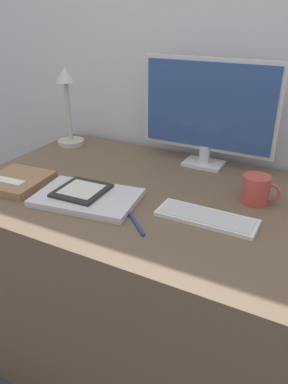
{
  "coord_description": "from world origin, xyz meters",
  "views": [
    {
      "loc": [
        0.53,
        -0.88,
        1.29
      ],
      "look_at": [
        0.06,
        0.01,
        0.8
      ],
      "focal_mm": 35.0,
      "sensor_mm": 36.0,
      "label": 1
    }
  ],
  "objects_px": {
    "ereader": "(82,190)",
    "desk_lamp": "(68,102)",
    "laptop": "(87,198)",
    "pen": "(135,222)",
    "keyboard": "(206,217)",
    "monitor": "(208,110)",
    "coffee_mug": "(257,189)",
    "notebook": "(17,181)"
  },
  "relations": [
    {
      "from": "keyboard",
      "to": "ereader",
      "type": "distance_m",
      "value": 0.41
    },
    {
      "from": "keyboard",
      "to": "desk_lamp",
      "type": "height_order",
      "value": "desk_lamp"
    },
    {
      "from": "monitor",
      "to": "laptop",
      "type": "bearing_deg",
      "value": -116.05
    },
    {
      "from": "pen",
      "to": "desk_lamp",
      "type": "bearing_deg",
      "value": 141.73
    },
    {
      "from": "keyboard",
      "to": "desk_lamp",
      "type": "xyz_separation_m",
      "value": [
        -0.77,
        0.35,
        0.19
      ]
    },
    {
      "from": "monitor",
      "to": "ereader",
      "type": "relative_size",
      "value": 3.1
    },
    {
      "from": "keyboard",
      "to": "laptop",
      "type": "bearing_deg",
      "value": -170.34
    },
    {
      "from": "desk_lamp",
      "to": "coffee_mug",
      "type": "height_order",
      "value": "desk_lamp"
    },
    {
      "from": "pen",
      "to": "coffee_mug",
      "type": "bearing_deg",
      "value": 47.46
    },
    {
      "from": "laptop",
      "to": "desk_lamp",
      "type": "xyz_separation_m",
      "value": [
        -0.39,
        0.42,
        0.18
      ]
    },
    {
      "from": "pen",
      "to": "laptop",
      "type": "bearing_deg",
      "value": 165.54
    },
    {
      "from": "pen",
      "to": "notebook",
      "type": "bearing_deg",
      "value": 175.86
    },
    {
      "from": "notebook",
      "to": "laptop",
      "type": "bearing_deg",
      "value": 3.53
    },
    {
      "from": "monitor",
      "to": "ereader",
      "type": "bearing_deg",
      "value": -119.31
    },
    {
      "from": "ereader",
      "to": "pen",
      "type": "bearing_deg",
      "value": -15.15
    },
    {
      "from": "laptop",
      "to": "pen",
      "type": "bearing_deg",
      "value": -14.46
    },
    {
      "from": "monitor",
      "to": "desk_lamp",
      "type": "relative_size",
      "value": 1.52
    },
    {
      "from": "monitor",
      "to": "laptop",
      "type": "relative_size",
      "value": 1.47
    },
    {
      "from": "monitor",
      "to": "laptop",
      "type": "height_order",
      "value": "monitor"
    },
    {
      "from": "monitor",
      "to": "desk_lamp",
      "type": "xyz_separation_m",
      "value": [
        -0.62,
        -0.05,
        -0.02
      ]
    },
    {
      "from": "laptop",
      "to": "notebook",
      "type": "bearing_deg",
      "value": -176.47
    },
    {
      "from": "ereader",
      "to": "desk_lamp",
      "type": "bearing_deg",
      "value": 131.57
    },
    {
      "from": "monitor",
      "to": "desk_lamp",
      "type": "distance_m",
      "value": 0.62
    },
    {
      "from": "desk_lamp",
      "to": "pen",
      "type": "xyz_separation_m",
      "value": [
        0.6,
        -0.47,
        -0.19
      ]
    },
    {
      "from": "keyboard",
      "to": "ereader",
      "type": "bearing_deg",
      "value": -172.41
    },
    {
      "from": "ereader",
      "to": "pen",
      "type": "xyz_separation_m",
      "value": [
        0.24,
        -0.06,
        -0.02
      ]
    },
    {
      "from": "ereader",
      "to": "notebook",
      "type": "relative_size",
      "value": 0.75
    },
    {
      "from": "laptop",
      "to": "desk_lamp",
      "type": "height_order",
      "value": "desk_lamp"
    },
    {
      "from": "notebook",
      "to": "monitor",
      "type": "bearing_deg",
      "value": 43.18
    },
    {
      "from": "ereader",
      "to": "coffee_mug",
      "type": "distance_m",
      "value": 0.56
    },
    {
      "from": "ereader",
      "to": "pen",
      "type": "distance_m",
      "value": 0.24
    },
    {
      "from": "keyboard",
      "to": "coffee_mug",
      "type": "xyz_separation_m",
      "value": [
        0.1,
        0.18,
        0.04
      ]
    },
    {
      "from": "monitor",
      "to": "ereader",
      "type": "xyz_separation_m",
      "value": [
        -0.26,
        -0.45,
        -0.19
      ]
    },
    {
      "from": "coffee_mug",
      "to": "keyboard",
      "type": "bearing_deg",
      "value": -119.21
    },
    {
      "from": "ereader",
      "to": "notebook",
      "type": "height_order",
      "value": "ereader"
    },
    {
      "from": "notebook",
      "to": "pen",
      "type": "bearing_deg",
      "value": -4.14
    },
    {
      "from": "pen",
      "to": "monitor",
      "type": "bearing_deg",
      "value": 87.82
    },
    {
      "from": "laptop",
      "to": "coffee_mug",
      "type": "xyz_separation_m",
      "value": [
        0.48,
        0.24,
        0.03
      ]
    },
    {
      "from": "keyboard",
      "to": "coffee_mug",
      "type": "relative_size",
      "value": 2.44
    },
    {
      "from": "keyboard",
      "to": "pen",
      "type": "bearing_deg",
      "value": -145.54
    },
    {
      "from": "keyboard",
      "to": "coffee_mug",
      "type": "distance_m",
      "value": 0.21
    },
    {
      "from": "keyboard",
      "to": "monitor",
      "type": "bearing_deg",
      "value": 110.83
    }
  ]
}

